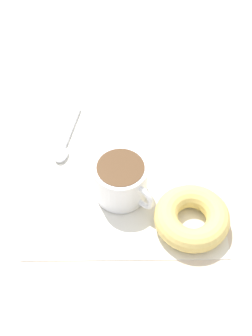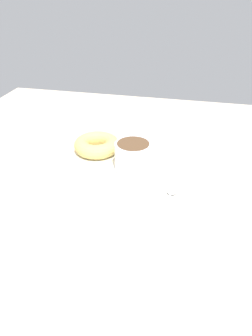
% 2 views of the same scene
% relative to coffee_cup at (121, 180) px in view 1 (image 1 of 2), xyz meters
% --- Properties ---
extents(ground_plane, '(1.20, 1.20, 0.02)m').
position_rel_coffee_cup_xyz_m(ground_plane, '(-0.06, 0.01, -0.05)').
color(ground_plane, beige).
extents(napkin, '(0.33, 0.33, 0.00)m').
position_rel_coffee_cup_xyz_m(napkin, '(-0.04, 0.01, -0.04)').
color(napkin, white).
rests_on(napkin, ground_plane).
extents(coffee_cup, '(0.10, 0.10, 0.07)m').
position_rel_coffee_cup_xyz_m(coffee_cup, '(0.00, 0.00, 0.00)').
color(coffee_cup, white).
rests_on(coffee_cup, napkin).
extents(donut, '(0.12, 0.12, 0.04)m').
position_rel_coffee_cup_xyz_m(donut, '(0.06, 0.11, -0.02)').
color(donut, '#E5C66B').
rests_on(donut, napkin).
extents(spoon, '(0.14, 0.05, 0.01)m').
position_rel_coffee_cup_xyz_m(spoon, '(-0.10, -0.10, -0.03)').
color(spoon, silver).
rests_on(spoon, napkin).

